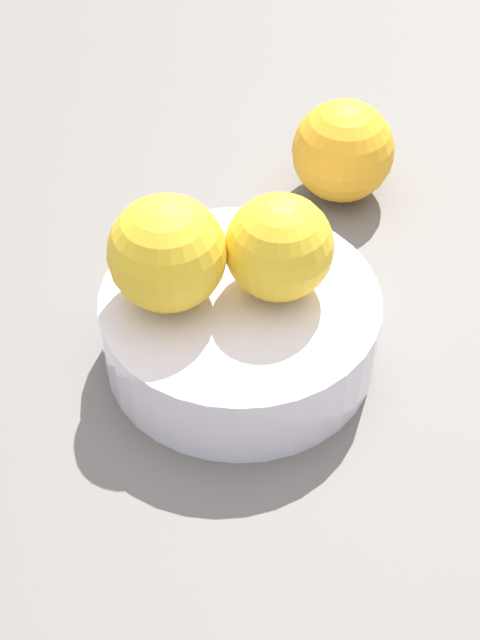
{
  "coord_description": "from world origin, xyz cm",
  "views": [
    {
      "loc": [
        21.06,
        -30.35,
        41.32
      ],
      "look_at": [
        0.0,
        0.0,
        2.97
      ],
      "focal_mm": 49.56,
      "sensor_mm": 36.0,
      "label": 1
    }
  ],
  "objects_px": {
    "fruit_bowl": "(240,327)",
    "orange_in_bowl_1": "(167,253)",
    "orange_in_bowl_0": "(279,247)",
    "orange_loose_0": "(343,151)"
  },
  "relations": [
    {
      "from": "orange_in_bowl_0",
      "to": "orange_loose_0",
      "type": "bearing_deg",
      "value": 106.08
    },
    {
      "from": "fruit_bowl",
      "to": "orange_in_bowl_1",
      "type": "xyz_separation_m",
      "value": [
        -0.03,
        -0.02,
        0.06
      ]
    },
    {
      "from": "orange_in_bowl_1",
      "to": "orange_loose_0",
      "type": "relative_size",
      "value": 0.91
    },
    {
      "from": "fruit_bowl",
      "to": "orange_loose_0",
      "type": "xyz_separation_m",
      "value": [
        -0.03,
        0.18,
        0.01
      ]
    },
    {
      "from": "orange_in_bowl_0",
      "to": "orange_loose_0",
      "type": "xyz_separation_m",
      "value": [
        -0.05,
        0.16,
        -0.04
      ]
    },
    {
      "from": "fruit_bowl",
      "to": "orange_in_bowl_1",
      "type": "relative_size",
      "value": 2.47
    },
    {
      "from": "orange_loose_0",
      "to": "orange_in_bowl_0",
      "type": "bearing_deg",
      "value": -73.92
    },
    {
      "from": "orange_in_bowl_0",
      "to": "orange_in_bowl_1",
      "type": "xyz_separation_m",
      "value": [
        -0.05,
        -0.04,
        0.0
      ]
    },
    {
      "from": "fruit_bowl",
      "to": "orange_loose_0",
      "type": "bearing_deg",
      "value": 100.14
    },
    {
      "from": "orange_in_bowl_0",
      "to": "orange_loose_0",
      "type": "relative_size",
      "value": 0.84
    }
  ]
}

